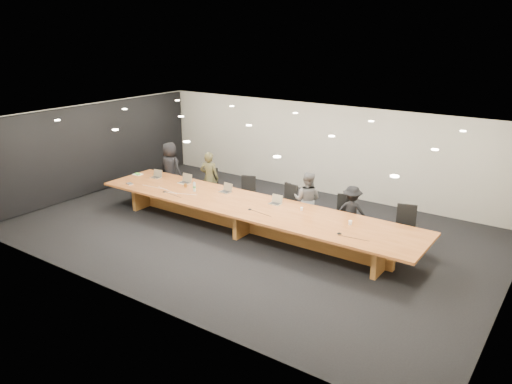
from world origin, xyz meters
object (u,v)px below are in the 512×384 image
chair_right (344,215)px  amber_mug (185,185)px  paper_cup_far (350,223)px  person_a (170,168)px  chair_left (208,184)px  laptop_d (275,200)px  water_bottle (194,187)px  paper_cup_near (302,209)px  av_box (130,184)px  mic_left (164,191)px  chair_far_right (405,228)px  person_d (352,212)px  laptop_b (184,179)px  chair_far_left (165,176)px  person_c (307,200)px  mic_right (339,233)px  conference_table (249,213)px  laptop_a (156,174)px  laptop_c (225,188)px  chair_mid_right (286,203)px  chair_mid_left (247,193)px  person_b (209,178)px  mic_center (250,209)px

chair_right → amber_mug: bearing=176.0°
paper_cup_far → person_a: bearing=171.4°
chair_left → laptop_d: (2.98, -0.91, 0.36)m
water_bottle → paper_cup_near: size_ratio=3.13×
av_box → mic_left: bearing=15.2°
chair_far_right → person_d: (-1.36, 0.01, 0.12)m
laptop_b → amber_mug: laptop_b is taller
chair_far_left → person_c: bearing=4.9°
mic_right → conference_table: bearing=171.2°
chair_left → conference_table: bearing=-32.1°
conference_table → laptop_a: bearing=174.9°
amber_mug → laptop_d: bearing=4.9°
conference_table → laptop_d: bearing=36.7°
conference_table → person_d: size_ratio=6.78×
laptop_c → paper_cup_far: laptop_c is taller
conference_table → paper_cup_near: (1.30, 0.38, 0.27)m
person_c → water_bottle: bearing=8.8°
chair_mid_right → paper_cup_far: (2.32, -0.98, 0.28)m
chair_right → paper_cup_far: chair_right is taller
laptop_d → chair_mid_left: bearing=148.0°
person_c → av_box: size_ratio=8.31×
chair_right → person_b: 4.28m
av_box → chair_left: bearing=66.7°
chair_far_right → laptop_c: bearing=172.7°
paper_cup_far → av_box: size_ratio=0.56×
chair_far_left → laptop_b: chair_far_left is taller
conference_table → person_d: (2.26, 1.21, 0.14)m
chair_far_right → laptop_a: chair_far_right is taller
amber_mug → person_a: bearing=146.9°
chair_mid_right → chair_right: bearing=15.9°
chair_far_left → chair_left: 1.67m
person_c → laptop_c: size_ratio=4.77×
chair_left → water_bottle: size_ratio=4.16×
chair_mid_left → laptop_d: bearing=-49.6°
person_b → laptop_a: 1.62m
av_box → mic_left: 1.33m
chair_far_left → water_bottle: bearing=-21.7°
chair_left → mic_center: bearing=-35.0°
chair_mid_left → laptop_a: (-2.64, -0.96, 0.37)m
chair_mid_right → amber_mug: chair_mid_right is taller
chair_far_right → laptop_b: size_ratio=3.14×
laptop_d → amber_mug: 2.84m
chair_mid_left → mic_left: chair_mid_left is taller
laptop_a → chair_far_left: bearing=113.2°
chair_right → paper_cup_far: (0.66, -1.12, 0.30)m
chair_left → laptop_b: same height
av_box → mic_right: bearing=13.9°
person_d → laptop_a: 5.98m
person_d → paper_cup_far: size_ratio=13.20×
chair_far_right → chair_left: bearing=162.4°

